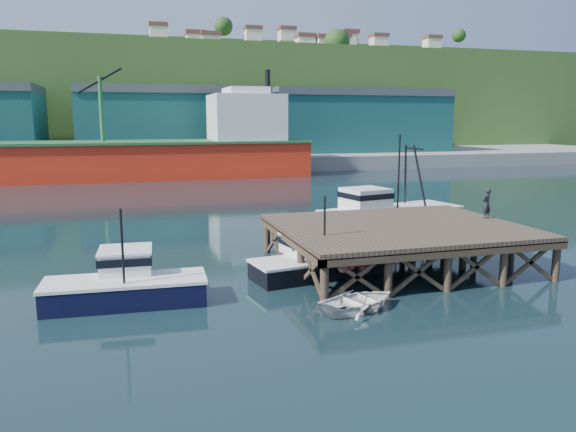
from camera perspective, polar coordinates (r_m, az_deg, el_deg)
name	(u,v)px	position (r m, az deg, el deg)	size (l,w,h in m)	color
ground	(295,273)	(27.55, 0.71, -5.82)	(300.00, 300.00, 0.00)	black
wharf	(400,229)	(28.99, 11.27, -1.28)	(12.00, 10.00, 2.62)	brown
far_quay	(171,158)	(95.88, -11.78, 5.83)	(160.00, 40.00, 2.00)	gray
warehouse_mid	(173,125)	(90.68, -11.63, 9.09)	(28.00, 16.00, 9.00)	#1A5658
warehouse_right	(351,124)	(97.94, 6.37, 9.28)	(30.00, 16.00, 9.00)	#1A5658
cargo_ship	(117,152)	(73.46, -17.01, 6.23)	(55.50, 10.00, 13.75)	red
hillside	(158,102)	(125.63, -13.11, 11.26)	(220.00, 50.00, 22.00)	#2D511E
boat_navy	(126,283)	(24.07, -16.17, -6.55)	(6.57, 3.62, 4.04)	black
boat_black	(315,260)	(27.07, 2.76, -4.53)	(6.69, 5.56, 3.95)	black
trawler	(388,213)	(37.40, 10.17, 0.30)	(10.14, 5.42, 6.45)	beige
dinghy	(359,301)	(22.53, 7.25, -8.58)	(2.44, 3.41, 0.71)	silver
dockworker	(487,203)	(32.06, 19.52, 1.22)	(0.59, 0.39, 1.63)	black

